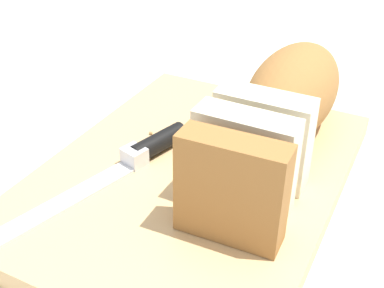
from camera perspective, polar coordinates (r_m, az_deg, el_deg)
name	(u,v)px	position (r m, az deg, el deg)	size (l,w,h in m)	color
ground_plane	(192,186)	(0.52, 0.00, -4.88)	(3.00, 3.00, 0.00)	silver
cutting_board	(192,178)	(0.51, 0.00, -3.89)	(0.38, 0.28, 0.02)	tan
bread_loaf	(281,110)	(0.52, 10.12, 3.88)	(0.31, 0.10, 0.09)	#996633
bread_knife	(128,161)	(0.51, -7.36, -1.97)	(0.28, 0.10, 0.02)	silver
crumb_near_knife	(236,156)	(0.52, 5.06, -1.42)	(0.01, 0.01, 0.01)	tan
crumb_near_loaf	(151,133)	(0.56, -4.74, 1.30)	(0.00, 0.00, 0.00)	tan
crumb_stray_left	(236,209)	(0.45, 5.08, -7.41)	(0.00, 0.00, 0.00)	tan
crumb_stray_right	(213,178)	(0.49, 2.41, -3.91)	(0.01, 0.01, 0.01)	tan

